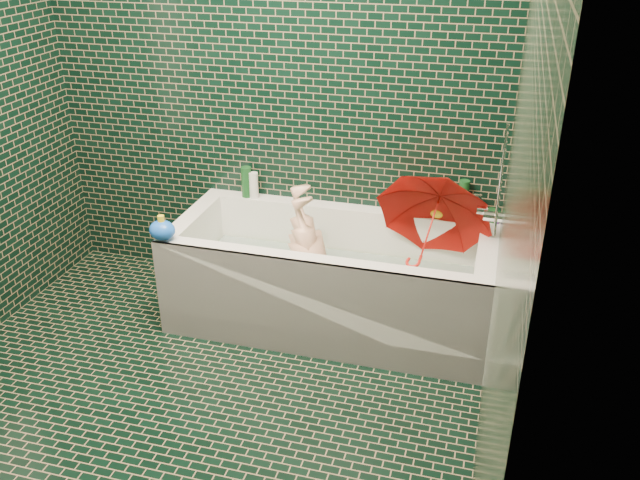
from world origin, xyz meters
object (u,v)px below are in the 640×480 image
(umbrella, at_px, (430,229))
(rubber_duck, at_px, (439,211))
(bath_toy, at_px, (162,230))
(bathtub, at_px, (331,288))
(child, at_px, (317,272))

(umbrella, bearing_deg, rubber_duck, 95.11)
(rubber_duck, height_order, bath_toy, bath_toy)
(bathtub, relative_size, rubber_duck, 14.83)
(child, bearing_deg, umbrella, 82.39)
(child, relative_size, bath_toy, 6.83)
(umbrella, height_order, bath_toy, umbrella)
(umbrella, bearing_deg, child, -162.52)
(bathtub, relative_size, child, 1.83)
(bathtub, relative_size, bath_toy, 12.49)
(umbrella, bearing_deg, bathtub, -163.46)
(bath_toy, bearing_deg, bathtub, 22.24)
(child, distance_m, rubber_duck, 0.74)
(bathtub, relative_size, umbrella, 2.94)
(umbrella, relative_size, rubber_duck, 5.05)
(child, xyz_separation_m, bath_toy, (-0.73, -0.30, 0.30))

